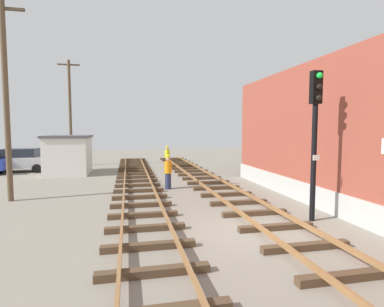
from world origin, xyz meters
TOP-DOWN VIEW (x-y plane):
  - ground_plane at (0.00, 0.00)m, footprint 80.00×80.00m
  - track_near_building at (0.66, 0.00)m, footprint 2.50×47.82m
  - track_centre at (-3.40, 0.00)m, footprint 2.50×47.82m
  - signal_mast at (2.35, 0.62)m, footprint 0.36×0.40m
  - control_hut at (-8.06, 14.30)m, footprint 3.00×3.80m
  - parked_car_silver at (-11.78, 16.23)m, footprint 4.20×2.04m
  - utility_pole_near at (-9.05, 6.05)m, footprint 1.80×0.24m
  - utility_pole_far at (-8.75, 19.39)m, footprint 1.80×0.24m
  - track_worker_foreground at (-1.83, 7.30)m, footprint 0.40×0.40m
  - track_worker_distant at (-0.75, 15.99)m, footprint 0.40×0.40m

SIDE VIEW (x-z plane):
  - ground_plane at x=0.00m, z-range 0.00..0.00m
  - track_centre at x=-3.40m, z-range -0.03..0.29m
  - track_near_building at x=0.66m, z-range -0.03..0.29m
  - parked_car_silver at x=-11.78m, z-range 0.02..1.78m
  - track_worker_foreground at x=-1.83m, z-range -0.01..1.86m
  - track_worker_distant at x=-0.75m, z-range -0.01..1.86m
  - control_hut at x=-8.06m, z-range 0.01..2.77m
  - signal_mast at x=2.35m, z-range 0.67..5.82m
  - utility_pole_near at x=-9.05m, z-range 0.19..8.91m
  - utility_pole_far at x=-8.75m, z-range 0.20..9.31m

